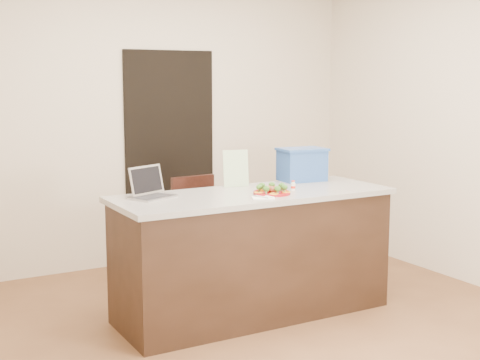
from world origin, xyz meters
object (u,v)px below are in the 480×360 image
island (253,254)px  napkin (263,197)px  plate (272,193)px  laptop (150,189)px  yogurt_bottle (293,186)px  blue_box (302,164)px  chair (198,224)px

island → napkin: 0.51m
plate → laptop: 0.87m
yogurt_bottle → napkin: bearing=-156.3°
yogurt_bottle → blue_box: bearing=47.7°
napkin → plate: bearing=35.0°
plate → napkin: (-0.13, -0.09, -0.01)m
yogurt_bottle → laptop: bearing=166.3°
island → laptop: size_ratio=5.73×
plate → laptop: (-0.81, 0.32, 0.05)m
blue_box → laptop: bearing=-170.1°
laptop → chair: size_ratio=0.39×
island → blue_box: 0.91m
island → blue_box: blue_box is taller
laptop → island: bearing=-38.0°
yogurt_bottle → island: bearing=168.2°
laptop → chair: bearing=20.7°
island → chair: (-0.02, 0.87, 0.06)m
plate → blue_box: blue_box is taller
laptop → plate: bearing=-45.0°
napkin → blue_box: bearing=36.9°
blue_box → island: bearing=-149.7°
napkin → chair: size_ratio=0.16×
island → plate: size_ratio=7.70×
napkin → chair: bearing=88.5°
napkin → laptop: (-0.67, 0.41, 0.05)m
yogurt_bottle → blue_box: blue_box is taller
yogurt_bottle → chair: 1.08m
island → napkin: napkin is taller
plate → yogurt_bottle: (0.23, 0.07, 0.02)m
yogurt_bottle → chair: bearing=109.4°
plate → napkin: plate is taller
yogurt_bottle → laptop: (-1.03, 0.25, 0.03)m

